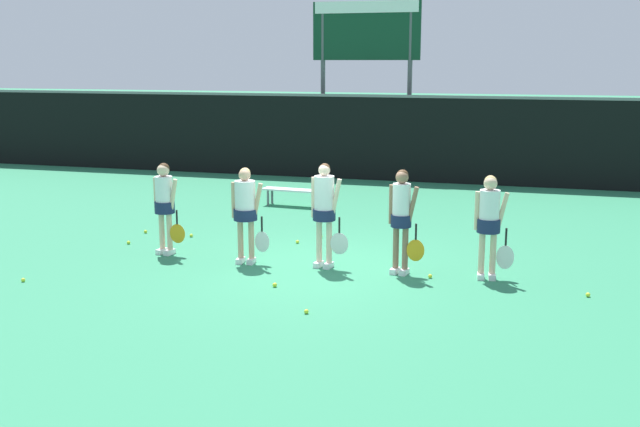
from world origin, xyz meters
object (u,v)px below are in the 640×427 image
object	(u,v)px
bench_courtside	(296,192)
player_0	(165,200)
scoreboard	(366,43)
tennis_ball_7	(191,235)
player_1	(246,207)
tennis_ball_3	(129,242)
tennis_ball_5	(430,276)
player_2	(325,206)
player_4	(489,218)
tennis_ball_4	(588,295)
tennis_ball_8	(146,232)
tennis_ball_0	(321,236)
player_3	(402,213)
tennis_ball_9	(306,311)
tennis_ball_2	(297,242)
tennis_ball_1	(275,285)

from	to	relation	value
bench_courtside	player_0	size ratio (longest dim) A/B	1.03
scoreboard	tennis_ball_7	world-z (taller)	scoreboard
player_1	tennis_ball_3	distance (m)	2.95
bench_courtside	tennis_ball_3	size ratio (longest dim) A/B	25.41
tennis_ball_5	tennis_ball_7	world-z (taller)	same
player_1	tennis_ball_7	size ratio (longest dim) A/B	24.71
player_2	player_4	size ratio (longest dim) A/B	1.06
tennis_ball_4	tennis_ball_5	xyz separation A→B (m)	(-2.43, 0.33, -0.00)
tennis_ball_4	tennis_ball_8	world-z (taller)	same
tennis_ball_3	player_2	bearing A→B (deg)	-7.12
tennis_ball_5	tennis_ball_7	bearing A→B (deg)	162.76
tennis_ball_0	player_3	bearing A→B (deg)	-46.33
player_3	tennis_ball_9	world-z (taller)	player_3
tennis_ball_4	player_0	bearing A→B (deg)	175.62
player_4	tennis_ball_4	size ratio (longest dim) A/B	24.67
player_3	bench_courtside	bearing A→B (deg)	134.08
tennis_ball_0	tennis_ball_7	distance (m)	2.62
tennis_ball_5	tennis_ball_8	distance (m)	6.32
player_4	tennis_ball_4	distance (m)	1.91
bench_courtside	player_2	xyz separation A→B (m)	(2.16, -5.09, 0.71)
tennis_ball_0	tennis_ball_7	xyz separation A→B (m)	(-2.54, -0.65, -0.00)
tennis_ball_3	tennis_ball_8	size ratio (longest dim) A/B	0.99
tennis_ball_2	scoreboard	bearing A→B (deg)	94.70
tennis_ball_5	tennis_ball_8	size ratio (longest dim) A/B	0.98
player_1	tennis_ball_2	distance (m)	1.92
tennis_ball_4	tennis_ball_9	size ratio (longest dim) A/B	1.05
player_3	player_4	distance (m)	1.41
player_0	player_3	bearing A→B (deg)	8.59
player_3	tennis_ball_8	size ratio (longest dim) A/B	25.41
tennis_ball_4	player_3	bearing A→B (deg)	171.00
tennis_ball_0	tennis_ball_4	distance (m)	5.56
player_1	tennis_ball_3	world-z (taller)	player_1
player_4	tennis_ball_2	size ratio (longest dim) A/B	25.38
player_4	tennis_ball_7	world-z (taller)	player_4
scoreboard	player_1	distance (m)	11.24
scoreboard	tennis_ball_2	world-z (taller)	scoreboard
player_2	tennis_ball_2	distance (m)	2.05
player_1	player_3	world-z (taller)	player_3
tennis_ball_7	tennis_ball_9	size ratio (longest dim) A/B	1.04
player_1	tennis_ball_9	xyz separation A→B (m)	(1.81, -2.29, -0.98)
tennis_ball_9	player_0	bearing A→B (deg)	144.46
tennis_ball_1	tennis_ball_3	distance (m)	4.11
player_3	player_4	xyz separation A→B (m)	(1.41, 0.11, -0.03)
bench_courtside	tennis_ball_3	xyz separation A→B (m)	(-1.95, -4.58, -0.33)
tennis_ball_7	tennis_ball_8	size ratio (longest dim) A/B	0.99
tennis_ball_0	tennis_ball_3	xyz separation A→B (m)	(-3.45, -1.54, -0.00)
player_3	tennis_ball_5	distance (m)	1.14
bench_courtside	player_4	size ratio (longest dim) A/B	1.02
player_3	tennis_ball_3	size ratio (longest dim) A/B	25.73
player_0	tennis_ball_4	distance (m)	7.41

